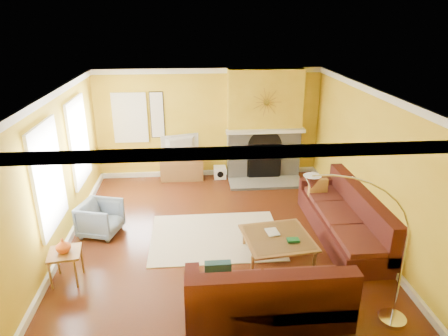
{
  "coord_description": "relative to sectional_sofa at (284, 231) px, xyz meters",
  "views": [
    {
      "loc": [
        -0.45,
        -6.6,
        3.9
      ],
      "look_at": [
        0.15,
        0.4,
        1.17
      ],
      "focal_mm": 32.0,
      "sensor_mm": 36.0,
      "label": 1
    }
  ],
  "objects": [
    {
      "name": "crown_molding",
      "position": [
        -1.08,
        0.77,
        2.19
      ],
      "size": [
        5.5,
        6.0,
        0.12
      ],
      "primitive_type": null,
      "color": "white",
      "rests_on": "ceiling"
    },
    {
      "name": "vase",
      "position": [
        -3.5,
        -0.46,
        0.18
      ],
      "size": [
        0.28,
        0.28,
        0.23
      ],
      "primitive_type": "imported",
      "rotation": [
        0.0,
        0.0,
        0.28
      ],
      "color": "#D8591E",
      "rests_on": "side_table"
    },
    {
      "name": "armchair",
      "position": [
        -3.27,
        0.96,
        -0.13
      ],
      "size": [
        0.87,
        0.85,
        0.64
      ],
      "primitive_type": "imported",
      "rotation": [
        0.0,
        0.0,
        1.29
      ],
      "color": "slate",
      "rests_on": "floor"
    },
    {
      "name": "mantel",
      "position": [
        0.27,
        3.33,
        0.8
      ],
      "size": [
        1.92,
        0.22,
        0.08
      ],
      "primitive_type": "cube",
      "color": "white",
      "rests_on": "fireplace"
    },
    {
      "name": "wall_back",
      "position": [
        -1.08,
        3.78,
        0.9
      ],
      "size": [
        5.5,
        0.02,
        2.7
      ],
      "primitive_type": "cube",
      "color": "gold",
      "rests_on": "ground"
    },
    {
      "name": "wall_right",
      "position": [
        1.68,
        0.77,
        0.9
      ],
      "size": [
        0.02,
        6.0,
        2.7
      ],
      "primitive_type": "cube",
      "color": "gold",
      "rests_on": "ground"
    },
    {
      "name": "wall_left",
      "position": [
        -3.84,
        0.77,
        0.9
      ],
      "size": [
        0.02,
        6.0,
        2.7
      ],
      "primitive_type": "cube",
      "color": "gold",
      "rests_on": "ground"
    },
    {
      "name": "subwoofer",
      "position": [
        -0.83,
        3.51,
        -0.3
      ],
      "size": [
        0.3,
        0.3,
        0.3
      ],
      "primitive_type": "cube",
      "color": "white",
      "rests_on": "floor"
    },
    {
      "name": "sunburst",
      "position": [
        0.27,
        3.34,
        1.5
      ],
      "size": [
        0.7,
        0.04,
        0.7
      ],
      "primitive_type": null,
      "color": "olive",
      "rests_on": "fireplace"
    },
    {
      "name": "wall_art",
      "position": [
        -2.33,
        3.74,
        1.15
      ],
      "size": [
        0.34,
        0.04,
        1.14
      ],
      "primitive_type": "cube",
      "color": "white",
      "rests_on": "wall_back"
    },
    {
      "name": "sectional_sofa",
      "position": [
        0.0,
        0.0,
        0.0
      ],
      "size": [
        3.34,
        3.85,
        0.9
      ],
      "primitive_type": null,
      "color": "#471916",
      "rests_on": "floor"
    },
    {
      "name": "baseboard",
      "position": [
        -1.08,
        0.77,
        -0.39
      ],
      "size": [
        5.5,
        6.0,
        0.12
      ],
      "primitive_type": null,
      "color": "white",
      "rests_on": "floor"
    },
    {
      "name": "tv",
      "position": [
        -1.78,
        3.55,
        0.4
      ],
      "size": [
        0.94,
        0.39,
        0.55
      ],
      "primitive_type": "imported",
      "rotation": [
        0.0,
        0.0,
        3.43
      ],
      "color": "black",
      "rests_on": "media_console"
    },
    {
      "name": "window_back",
      "position": [
        -2.98,
        3.73,
        1.1
      ],
      "size": [
        0.82,
        0.06,
        1.22
      ],
      "primitive_type": "cube",
      "color": "white",
      "rests_on": "wall_back"
    },
    {
      "name": "fireplace",
      "position": [
        0.27,
        3.57,
        0.9
      ],
      "size": [
        1.8,
        0.4,
        2.7
      ],
      "primitive_type": null,
      "color": "gray",
      "rests_on": "floor"
    },
    {
      "name": "rug",
      "position": [
        -1.13,
        0.65,
        -0.44
      ],
      "size": [
        2.4,
        1.8,
        0.02
      ],
      "primitive_type": "cube",
      "color": "beige",
      "rests_on": "floor"
    },
    {
      "name": "arc_lamp",
      "position": [
        0.52,
        -1.73,
        0.64
      ],
      "size": [
        1.38,
        0.36,
        2.17
      ],
      "primitive_type": null,
      "color": "silver",
      "rests_on": "floor"
    },
    {
      "name": "book",
      "position": [
        -0.3,
        -0.04,
        -0.0
      ],
      "size": [
        0.24,
        0.3,
        0.03
      ],
      "primitive_type": "imported",
      "rotation": [
        0.0,
        0.0,
        0.14
      ],
      "color": "white",
      "rests_on": "coffee_table"
    },
    {
      "name": "coffee_table",
      "position": [
        -0.14,
        -0.14,
        -0.23
      ],
      "size": [
        1.22,
        1.22,
        0.43
      ],
      "primitive_type": null,
      "rotation": [
        0.0,
        0.0,
        0.12
      ],
      "color": "white",
      "rests_on": "floor"
    },
    {
      "name": "media_console",
      "position": [
        -1.78,
        3.55,
        -0.16
      ],
      "size": [
        1.05,
        0.47,
        0.58
      ],
      "primitive_type": "cube",
      "color": "olive",
      "rests_on": "floor"
    },
    {
      "name": "wall_front",
      "position": [
        -1.08,
        -2.24,
        0.9
      ],
      "size": [
        5.5,
        0.02,
        2.7
      ],
      "primitive_type": "cube",
      "color": "gold",
      "rests_on": "ground"
    },
    {
      "name": "window_left_near",
      "position": [
        -3.8,
        2.07,
        1.05
      ],
      "size": [
        0.06,
        1.22,
        1.72
      ],
      "primitive_type": "cube",
      "color": "white",
      "rests_on": "wall_left"
    },
    {
      "name": "ceiling",
      "position": [
        -1.08,
        0.77,
        2.26
      ],
      "size": [
        5.5,
        6.0,
        0.02
      ],
      "primitive_type": "cube",
      "color": "white",
      "rests_on": "ground"
    },
    {
      "name": "hearth",
      "position": [
        0.27,
        3.02,
        -0.42
      ],
      "size": [
        1.8,
        0.7,
        0.06
      ],
      "primitive_type": "cube",
      "color": "gray",
      "rests_on": "floor"
    },
    {
      "name": "floor",
      "position": [
        -1.08,
        0.77,
        -0.46
      ],
      "size": [
        5.5,
        6.0,
        0.02
      ],
      "primitive_type": "cube",
      "color": "#602B14",
      "rests_on": "ground"
    },
    {
      "name": "side_table",
      "position": [
        -3.5,
        -0.46,
        -0.19
      ],
      "size": [
        0.54,
        0.54,
        0.52
      ],
      "primitive_type": null,
      "rotation": [
        0.0,
        0.0,
        0.15
      ],
      "color": "olive",
      "rests_on": "floor"
    },
    {
      "name": "window_left_far",
      "position": [
        -3.8,
        0.17,
        1.05
      ],
      "size": [
        0.06,
        1.22,
        1.72
      ],
      "primitive_type": "cube",
      "color": "white",
      "rests_on": "wall_left"
    }
  ]
}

